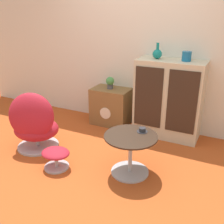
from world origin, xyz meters
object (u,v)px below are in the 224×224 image
coffee_table (130,150)px  potted_plant (110,82)px  teacup (142,130)px  ottoman (56,155)px  vase_inner_left (187,56)px  sideboard (168,99)px  vase_leftmost (157,54)px  tv_console (111,106)px  egg_chair (34,124)px

coffee_table → potted_plant: 1.50m
teacup → ottoman: bearing=-154.0°
potted_plant → teacup: 1.39m
potted_plant → vase_inner_left: bearing=-0.7°
ottoman → coffee_table: bearing=19.8°
coffee_table → teacup: size_ratio=4.87×
ottoman → teacup: bearing=26.0°
teacup → potted_plant: bearing=132.1°
sideboard → vase_inner_left: vase_inner_left is taller
ottoman → vase_leftmost: 1.93m
sideboard → coffee_table: bearing=-95.4°
sideboard → vase_leftmost: vase_leftmost is taller
tv_console → teacup: tv_console is taller
sideboard → vase_inner_left: bearing=1.1°
tv_console → egg_chair: egg_chair is taller
ottoman → vase_inner_left: 2.11m
tv_console → vase_leftmost: vase_leftmost is taller
tv_console → egg_chair: bearing=-113.9°
ottoman → vase_leftmost: (0.73, 1.45, 1.04)m
tv_console → potted_plant: potted_plant is taller
sideboard → potted_plant: (-0.95, 0.02, 0.13)m
sideboard → ottoman: 1.77m
tv_console → coffee_table: (0.83, -1.17, -0.00)m
tv_console → vase_leftmost: bearing=-1.0°
egg_chair → vase_inner_left: vase_inner_left is taller
egg_chair → potted_plant: size_ratio=4.31×
potted_plant → tv_console: bearing=-1.6°
vase_leftmost → potted_plant: 0.90m
vase_inner_left → teacup: vase_inner_left is taller
teacup → vase_leftmost: bearing=100.2°
egg_chair → teacup: egg_chair is taller
tv_console → potted_plant: (-0.02, 0.00, 0.41)m
vase_leftmost → teacup: bearing=-79.8°
sideboard → teacup: size_ratio=9.18×
sideboard → coffee_table: 1.19m
vase_leftmost → teacup: vase_leftmost is taller
tv_console → teacup: (0.91, -1.02, 0.20)m
tv_console → vase_leftmost: (0.73, -0.01, 0.91)m
egg_chair → potted_plant: egg_chair is taller
coffee_table → vase_leftmost: size_ratio=2.76×
ottoman → coffee_table: size_ratio=0.58×
egg_chair → potted_plant: bearing=66.8°
tv_console → teacup: 1.38m
teacup → coffee_table: bearing=-118.9°
coffee_table → potted_plant: (-0.85, 1.17, 0.41)m
vase_inner_left → potted_plant: vase_inner_left is taller
egg_chair → ottoman: size_ratio=2.37×
vase_inner_left → potted_plant: bearing=179.3°
egg_chair → teacup: bearing=7.5°
tv_console → coffee_table: tv_console is taller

